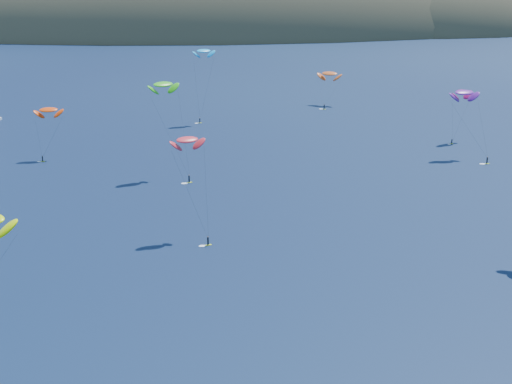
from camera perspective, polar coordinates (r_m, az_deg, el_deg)
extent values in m
ellipsoid|color=#3D3526|center=(631.22, -3.29, 12.14)|extent=(600.00, 300.00, 210.00)
ellipsoid|color=#3D3526|center=(673.06, -17.48, 12.21)|extent=(340.00, 240.00, 120.00)
ellipsoid|color=#3D3526|center=(638.52, 11.62, 12.17)|extent=(320.00, 220.00, 156.00)
cube|color=#CDE919|center=(219.76, -16.69, 2.36)|extent=(1.35, 0.56, 0.07)
cylinder|color=black|center=(219.54, -16.71, 2.57)|extent=(0.31, 0.31, 1.40)
sphere|color=#8C6047|center=(219.33, -16.73, 2.77)|extent=(0.24, 0.24, 0.24)
ellipsoid|color=#F13C07|center=(220.18, -16.27, 6.34)|extent=(8.56, 4.85, 4.53)
cube|color=#CDE919|center=(191.82, -5.37, 0.75)|extent=(1.71, 1.13, 0.09)
cylinder|color=black|center=(191.50, -5.38, 1.05)|extent=(0.39, 0.39, 1.77)
sphere|color=#8C6047|center=(191.19, -5.39, 1.35)|extent=(0.30, 0.30, 0.30)
ellipsoid|color=green|center=(194.57, -7.44, 8.54)|extent=(9.38, 7.17, 4.75)
cube|color=#CDE919|center=(259.51, -4.51, 5.53)|extent=(1.52, 0.83, 0.08)
cylinder|color=black|center=(259.30, -4.52, 5.72)|extent=(0.34, 0.34, 1.56)
sphere|color=#8C6047|center=(259.10, -4.52, 5.92)|extent=(0.26, 0.26, 0.26)
ellipsoid|color=#0D9AE4|center=(258.03, -4.20, 11.20)|extent=(8.61, 5.80, 4.40)
cube|color=#CDE919|center=(218.84, 17.98, 2.17)|extent=(1.67, 0.62, 0.09)
cylinder|color=black|center=(218.56, 18.00, 2.43)|extent=(0.38, 0.38, 1.75)
sphere|color=#8C6047|center=(218.30, 18.03, 2.68)|extent=(0.29, 0.29, 0.29)
ellipsoid|color=#5F188B|center=(221.55, 16.33, 7.65)|extent=(9.33, 4.98, 5.02)
cube|color=#CDE919|center=(238.55, 15.38, 3.74)|extent=(1.29, 0.91, 0.07)
cylinder|color=black|center=(238.36, 15.39, 3.92)|extent=(0.30, 0.30, 1.35)
sphere|color=#8C6047|center=(238.17, 15.41, 4.10)|extent=(0.23, 0.23, 0.23)
ellipsoid|color=#B71463|center=(240.78, 16.17, 7.70)|extent=(9.20, 7.31, 4.66)
cube|color=#CDE919|center=(151.03, -3.86, -4.26)|extent=(1.58, 0.87, 0.08)
cylinder|color=black|center=(150.66, -3.87, -3.93)|extent=(0.36, 0.36, 1.63)
sphere|color=#8C6047|center=(150.30, -3.87, -3.59)|extent=(0.27, 0.27, 0.27)
ellipsoid|color=red|center=(151.52, -5.52, 4.19)|extent=(8.04, 5.43, 4.10)
cube|color=#CDE919|center=(283.08, 5.47, 6.61)|extent=(1.60, 1.09, 0.09)
cylinder|color=black|center=(282.88, 5.47, 6.80)|extent=(0.37, 0.37, 1.67)
sphere|color=#8C6047|center=(282.68, 5.48, 6.99)|extent=(0.28, 0.28, 0.28)
ellipsoid|color=#CD501B|center=(291.08, 5.91, 9.41)|extent=(10.60, 8.23, 5.36)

